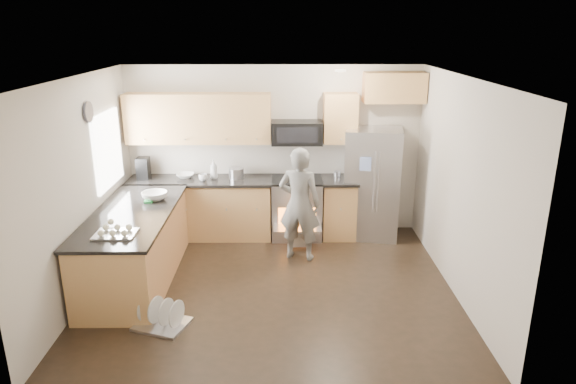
{
  "coord_description": "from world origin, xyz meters",
  "views": [
    {
      "loc": [
        0.15,
        -5.79,
        3.15
      ],
      "look_at": [
        0.21,
        0.5,
        1.1
      ],
      "focal_mm": 32.0,
      "sensor_mm": 36.0,
      "label": 1
    }
  ],
  "objects_px": {
    "stove_range": "(297,194)",
    "person": "(299,204)",
    "dish_rack": "(162,318)",
    "refrigerator": "(372,184)"
  },
  "relations": [
    {
      "from": "stove_range",
      "to": "refrigerator",
      "type": "distance_m",
      "value": 1.16
    },
    {
      "from": "stove_range",
      "to": "person",
      "type": "bearing_deg",
      "value": -88.78
    },
    {
      "from": "person",
      "to": "dish_rack",
      "type": "distance_m",
      "value": 2.44
    },
    {
      "from": "person",
      "to": "dish_rack",
      "type": "height_order",
      "value": "person"
    },
    {
      "from": "dish_rack",
      "to": "person",
      "type": "bearing_deg",
      "value": 48.1
    },
    {
      "from": "refrigerator",
      "to": "stove_range",
      "type": "bearing_deg",
      "value": -169.63
    },
    {
      "from": "stove_range",
      "to": "dish_rack",
      "type": "relative_size",
      "value": 2.73
    },
    {
      "from": "refrigerator",
      "to": "dish_rack",
      "type": "xyz_separation_m",
      "value": [
        -2.69,
        -2.55,
        -0.76
      ]
    },
    {
      "from": "person",
      "to": "refrigerator",
      "type": "bearing_deg",
      "value": -129.2
    },
    {
      "from": "stove_range",
      "to": "refrigerator",
      "type": "xyz_separation_m",
      "value": [
        1.15,
        0.01,
        0.17
      ]
    }
  ]
}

